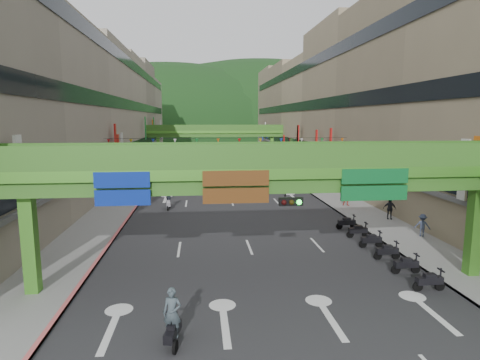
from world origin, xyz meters
TOP-DOWN VIEW (x-y plane):
  - ground at (0.00, 0.00)m, footprint 320.00×320.00m
  - road_slab at (0.00, 50.00)m, footprint 18.00×140.00m
  - sidewalk_left at (-11.00, 50.00)m, footprint 4.00×140.00m
  - sidewalk_right at (11.00, 50.00)m, footprint 4.00×140.00m
  - curb_left at (-9.10, 50.00)m, footprint 0.20×140.00m
  - curb_right at (9.10, 50.00)m, footprint 0.20×140.00m
  - building_row_left at (-18.93, 50.00)m, footprint 12.80×95.00m
  - building_row_right at (18.93, 50.00)m, footprint 12.80×95.00m
  - overpass_near at (0.93, 5.38)m, footprint 28.00×12.27m
  - overpass_far at (0.00, 65.00)m, footprint 28.00×2.20m
  - hill_left at (-15.00, 160.00)m, footprint 168.00×140.00m
  - hill_right at (25.00, 180.00)m, footprint 208.00×176.00m
  - bunting_string at (0.00, 30.00)m, footprint 26.00×0.36m
  - scooter_rider_near at (-4.18, 1.00)m, footprint 0.77×1.59m
  - scooter_rider_mid at (3.78, 31.50)m, footprint 0.87×1.60m
  - scooter_rider_left at (-6.03, 23.66)m, footprint 0.98×1.60m
  - scooter_rider_far at (-1.09, 45.59)m, footprint 0.97×1.60m
  - parked_scooter_row at (7.80, 10.00)m, footprint 1.60×11.55m
  - car_silver at (-7.00, 37.32)m, footprint 2.27×4.64m
  - car_yellow at (0.97, 50.42)m, footprint 1.76×3.90m
  - pedestrian_red at (10.62, 22.90)m, footprint 0.94×0.79m
  - pedestrian_dark at (12.20, 17.64)m, footprint 1.09×0.71m
  - pedestrian_blue at (12.20, 12.76)m, footprint 0.87×0.80m

SIDE VIEW (x-z plane):
  - ground at x=0.00m, z-range 0.00..0.00m
  - hill_left at x=-15.00m, z-range -56.00..56.00m
  - hill_right at x=25.00m, z-range -64.00..64.00m
  - road_slab at x=0.00m, z-range 0.00..0.02m
  - sidewalk_left at x=-11.00m, z-range 0.00..0.15m
  - sidewalk_right at x=11.00m, z-range 0.00..0.15m
  - curb_left at x=-9.10m, z-range 0.00..0.18m
  - curb_right at x=9.10m, z-range 0.00..0.18m
  - parked_scooter_row at x=7.80m, z-range -0.02..1.06m
  - car_yellow at x=0.97m, z-range 0.00..1.30m
  - car_silver at x=-7.00m, z-range 0.00..1.47m
  - pedestrian_blue at x=12.20m, z-range 0.00..1.58m
  - pedestrian_dark at x=12.20m, z-range 0.00..1.72m
  - pedestrian_red at x=10.62m, z-range 0.00..1.73m
  - scooter_rider_left at x=-6.03m, z-range -0.01..1.97m
  - scooter_rider_near at x=-4.18m, z-range -0.05..2.16m
  - scooter_rider_mid at x=3.78m, z-range 0.04..2.15m
  - scooter_rider_far at x=-1.09m, z-range 0.03..2.26m
  - overpass_near at x=0.93m, z-range 1.66..8.76m
  - overpass_far at x=0.00m, z-range 1.85..8.95m
  - bunting_string at x=0.00m, z-range 5.73..6.19m
  - building_row_left at x=-18.93m, z-range -0.04..18.96m
  - building_row_right at x=18.93m, z-range -0.04..18.96m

